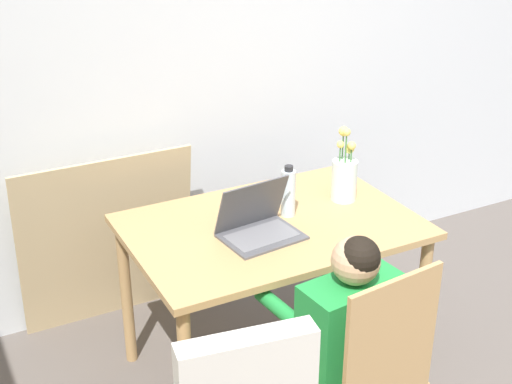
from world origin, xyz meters
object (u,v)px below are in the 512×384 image
laptop (257,223)px  water_bottle (288,192)px  flower_vase (344,176)px  chair_occupied (362,377)px  person_seated (341,325)px

laptop → water_bottle: same height
flower_vase → water_bottle: bearing=-175.9°
flower_vase → chair_occupied: bearing=-118.7°
chair_occupied → person_seated: (-0.01, 0.12, 0.14)m
chair_occupied → water_bottle: bearing=-105.9°
person_seated → water_bottle: person_seated is taller
person_seated → laptop: bearing=-90.6°
water_bottle → flower_vase: bearing=4.1°
person_seated → water_bottle: (0.15, 0.63, 0.22)m
person_seated → laptop: (-0.05, 0.54, 0.16)m
chair_occupied → flower_vase: 0.96m
chair_occupied → water_bottle: size_ratio=4.19×
chair_occupied → water_bottle: (0.13, 0.76, 0.36)m
flower_vase → laptop: bearing=-166.3°
chair_occupied → flower_vase: bearing=-124.7°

